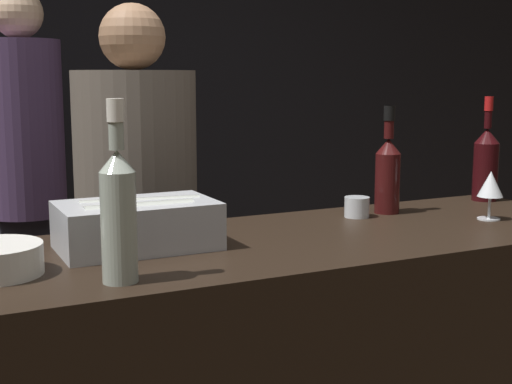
{
  "coord_description": "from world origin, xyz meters",
  "views": [
    {
      "loc": [
        -0.78,
        -1.26,
        1.41
      ],
      "look_at": [
        0.0,
        0.34,
        1.13
      ],
      "focal_mm": 50.0,
      "sensor_mm": 36.0,
      "label": 1
    }
  ],
  "objects": [
    {
      "name": "wall_back_chalkboard",
      "position": [
        0.0,
        2.51,
        1.4
      ],
      "size": [
        6.4,
        0.06,
        2.8
      ],
      "color": "black",
      "rests_on": "ground_plane"
    },
    {
      "name": "ice_bin_with_bottles",
      "position": [
        -0.3,
        0.37,
        1.07
      ],
      "size": [
        0.37,
        0.23,
        0.12
      ],
      "color": "#B7BABF",
      "rests_on": "bar_counter"
    },
    {
      "name": "wine_glass",
      "position": [
        0.71,
        0.26,
        1.11
      ],
      "size": [
        0.07,
        0.07,
        0.14
      ],
      "color": "silver",
      "rests_on": "bar_counter"
    },
    {
      "name": "candle_votive",
      "position": [
        0.39,
        0.46,
        1.04
      ],
      "size": [
        0.07,
        0.07,
        0.06
      ],
      "color": "silver",
      "rests_on": "bar_counter"
    },
    {
      "name": "white_wine_bottle",
      "position": [
        -0.42,
        0.11,
        1.16
      ],
      "size": [
        0.07,
        0.07,
        0.37
      ],
      "color": "#9EA899",
      "rests_on": "bar_counter"
    },
    {
      "name": "red_wine_bottle_tall",
      "position": [
        0.93,
        0.51,
        1.14
      ],
      "size": [
        0.08,
        0.08,
        0.34
      ],
      "color": "black",
      "rests_on": "bar_counter"
    },
    {
      "name": "red_wine_bottle_black_foil",
      "position": [
        0.51,
        0.48,
        1.14
      ],
      "size": [
        0.08,
        0.08,
        0.32
      ],
      "color": "#380F0F",
      "rests_on": "bar_counter"
    },
    {
      "name": "person_in_hoodie",
      "position": [
        -0.34,
        1.91,
        1.0
      ],
      "size": [
        0.34,
        0.34,
        1.78
      ],
      "rotation": [
        0.0,
        0.0,
        3.12
      ],
      "color": "black",
      "rests_on": "ground_plane"
    },
    {
      "name": "person_blond_tee",
      "position": [
        -0.12,
        0.98,
        0.91
      ],
      "size": [
        0.4,
        0.4,
        1.64
      ],
      "rotation": [
        0.0,
        0.0,
        -1.68
      ],
      "color": "black",
      "rests_on": "ground_plane"
    }
  ]
}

